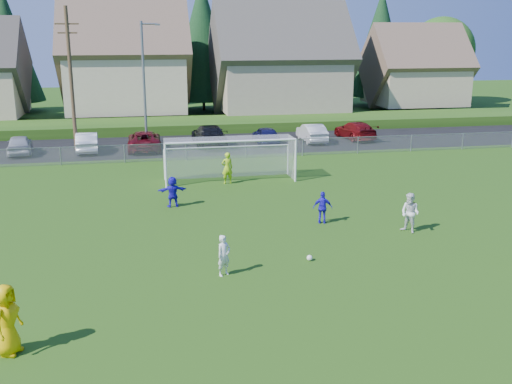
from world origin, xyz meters
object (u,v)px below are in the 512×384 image
Objects in this scene: referee at (7,320)px; car_b at (87,142)px; player_white_a at (224,255)px; player_white_b at (410,213)px; car_a at (19,145)px; car_c at (144,140)px; goalkeeper at (227,168)px; car_d at (209,135)px; soccer_ball at (310,258)px; car_f at (312,133)px; car_g at (355,130)px; car_e at (266,135)px; player_blue_a at (323,208)px; player_blue_b at (173,192)px; soccer_goal at (229,152)px.

referee is 28.26m from car_b.
player_white_b is at bearing -11.52° from player_white_a.
car_c reaches higher than car_a.
goalkeeper is 0.33× the size of car_d.
player_white_b is 0.96× the size of goalkeeper.
car_d reaches higher than soccer_ball.
car_f reaches higher than car_g.
car_f is 3.77m from car_g.
car_g reaches higher than soccer_ball.
referee reaches higher than car_a.
referee is at bearing 86.67° from car_b.
car_a is 21.39m from car_f.
car_e is (6.68, 24.52, -0.06)m from player_white_a.
car_b is at bearing 73.12° from player_white_a.
soccer_ball is 4.67m from player_blue_a.
player_white_b is 11.27m from player_blue_b.
car_f reaches higher than car_c.
player_white_a is 0.30× the size of car_c.
soccer_ball is at bearing 114.42° from player_blue_b.
soccer_ball is 0.05× the size of car_g.
goalkeeper is 0.24× the size of soccer_goal.
player_white_a reaches higher than car_c.
car_g is at bearing -174.62° from car_c.
player_blue_b is 16.21m from car_d.
car_a is 1.00× the size of car_e.
car_d is 1.28× the size of car_f.
referee is 1.29× the size of player_blue_b.
car_c is 1.25× the size of car_e.
car_a is at bearing 142.19° from soccer_goal.
car_e is (13.01, 28.68, -0.30)m from referee.
car_b is 4.01m from car_c.
car_f is at bearing -8.08° from referee.
car_d is 1.14× the size of car_g.
referee is 7.58m from player_white_a.
player_white_b is at bearing 24.89° from soccer_ball.
goalkeeper is (8.36, 17.16, -0.09)m from referee.
car_a is at bearing 2.34° from car_f.
player_white_a is 9.01m from player_blue_b.
car_g is (20.54, 1.29, -0.00)m from car_b.
player_white_b reaches higher than car_d.
car_g is at bearing 66.33° from soccer_ball.
player_white_a is at bearing 74.18° from car_e.
car_f is at bearing 141.98° from player_white_b.
car_a is (-16.12, 19.05, -0.05)m from player_blue_a.
player_blue_b is at bearing 41.38° from car_g.
car_b is at bearing 2.81° from car_f.
soccer_ball is 27.36m from car_a.
player_blue_b is 0.36× the size of car_f.
referee is 0.49× the size of car_e.
goalkeeper is 17.08m from car_a.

